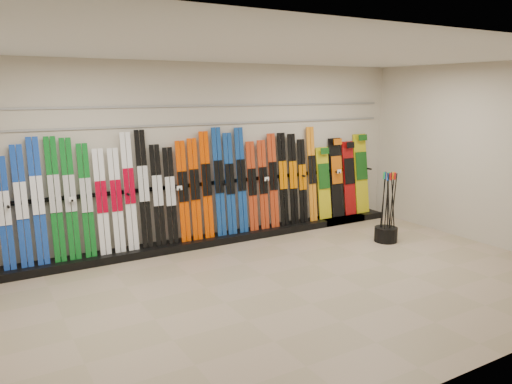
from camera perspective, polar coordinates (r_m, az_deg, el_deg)
floor at (r=6.65m, az=3.39°, el=-10.94°), size 8.00×8.00×0.00m
back_wall at (r=8.40m, az=-6.09°, el=4.32°), size 8.00×0.00×8.00m
right_wall at (r=9.09m, az=24.96°, el=3.86°), size 0.00×5.00×5.00m
ceiling at (r=6.17m, az=3.73°, el=15.77°), size 8.00×8.00×0.00m
ski_rack_base at (r=8.60m, az=-3.90°, el=-5.29°), size 8.00×0.40×0.12m
skis at (r=8.15m, az=-8.43°, el=0.23°), size 5.38×0.22×1.83m
snowboards at (r=9.97m, az=10.00°, el=1.62°), size 1.26×0.24×1.57m
pole_bin at (r=8.86m, az=14.62°, el=-4.71°), size 0.39×0.39×0.25m
ski_poles at (r=8.74m, az=14.87°, el=-1.65°), size 0.28×0.24×1.18m
slatwall_rail_0 at (r=8.34m, az=-6.10°, el=7.72°), size 7.60×0.02×0.03m
slatwall_rail_1 at (r=8.32m, az=-6.15°, el=9.78°), size 7.60×0.02×0.03m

